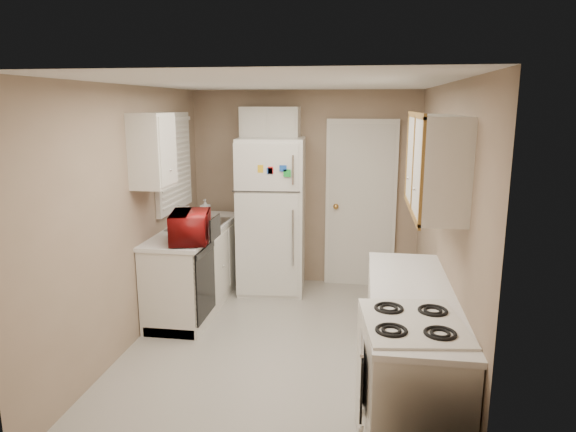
# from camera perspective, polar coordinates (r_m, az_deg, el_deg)

# --- Properties ---
(floor) EXTENTS (3.80, 3.80, 0.00)m
(floor) POSITION_cam_1_polar(r_m,az_deg,el_deg) (4.97, -0.87, -14.32)
(floor) COLOR #BBB7B0
(floor) RESTS_ON ground
(ceiling) EXTENTS (3.80, 3.80, 0.00)m
(ceiling) POSITION_cam_1_polar(r_m,az_deg,el_deg) (4.45, -0.98, 14.54)
(ceiling) COLOR white
(ceiling) RESTS_ON floor
(wall_left) EXTENTS (3.80, 3.80, 0.00)m
(wall_left) POSITION_cam_1_polar(r_m,az_deg,el_deg) (4.98, -17.03, -0.14)
(wall_left) COLOR gray
(wall_left) RESTS_ON floor
(wall_right) EXTENTS (3.80, 3.80, 0.00)m
(wall_right) POSITION_cam_1_polar(r_m,az_deg,el_deg) (4.55, 16.74, -1.25)
(wall_right) COLOR gray
(wall_right) RESTS_ON floor
(wall_back) EXTENTS (2.80, 2.80, 0.00)m
(wall_back) POSITION_cam_1_polar(r_m,az_deg,el_deg) (6.41, 1.84, 3.07)
(wall_back) COLOR gray
(wall_back) RESTS_ON floor
(wall_front) EXTENTS (2.80, 2.80, 0.00)m
(wall_front) POSITION_cam_1_polar(r_m,az_deg,el_deg) (2.78, -7.37, -9.41)
(wall_front) COLOR gray
(wall_front) RESTS_ON floor
(left_counter) EXTENTS (0.60, 1.80, 0.90)m
(left_counter) POSITION_cam_1_polar(r_m,az_deg,el_deg) (5.87, -10.16, -5.54)
(left_counter) COLOR silver
(left_counter) RESTS_ON floor
(dishwasher) EXTENTS (0.03, 0.58, 0.72)m
(dishwasher) POSITION_cam_1_polar(r_m,az_deg,el_deg) (5.23, -9.22, -7.27)
(dishwasher) COLOR black
(dishwasher) RESTS_ON floor
(sink) EXTENTS (0.54, 0.74, 0.16)m
(sink) POSITION_cam_1_polar(r_m,az_deg,el_deg) (5.89, -9.85, -1.30)
(sink) COLOR gray
(sink) RESTS_ON left_counter
(microwave) EXTENTS (0.58, 0.40, 0.35)m
(microwave) POSITION_cam_1_polar(r_m,az_deg,el_deg) (5.12, -10.78, -1.20)
(microwave) COLOR maroon
(microwave) RESTS_ON left_counter
(soap_bottle) EXTENTS (0.11, 0.11, 0.21)m
(soap_bottle) POSITION_cam_1_polar(r_m,az_deg,el_deg) (6.25, -9.18, 0.82)
(soap_bottle) COLOR white
(soap_bottle) RESTS_ON left_counter
(window_blinds) EXTENTS (0.10, 0.98, 1.08)m
(window_blinds) POSITION_cam_1_polar(r_m,az_deg,el_deg) (5.85, -12.54, 5.86)
(window_blinds) COLOR silver
(window_blinds) RESTS_ON wall_left
(upper_cabinet_left) EXTENTS (0.30, 0.45, 0.70)m
(upper_cabinet_left) POSITION_cam_1_polar(r_m,az_deg,el_deg) (5.03, -14.83, 7.03)
(upper_cabinet_left) COLOR silver
(upper_cabinet_left) RESTS_ON wall_left
(refrigerator) EXTENTS (0.81, 0.79, 1.85)m
(refrigerator) POSITION_cam_1_polar(r_m,az_deg,el_deg) (6.16, -1.77, 0.08)
(refrigerator) COLOR silver
(refrigerator) RESTS_ON floor
(cabinet_over_fridge) EXTENTS (0.70, 0.30, 0.40)m
(cabinet_over_fridge) POSITION_cam_1_polar(r_m,az_deg,el_deg) (6.24, -1.98, 10.20)
(cabinet_over_fridge) COLOR silver
(cabinet_over_fridge) RESTS_ON wall_back
(interior_door) EXTENTS (0.86, 0.06, 2.08)m
(interior_door) POSITION_cam_1_polar(r_m,az_deg,el_deg) (6.36, 8.06, 1.23)
(interior_door) COLOR silver
(interior_door) RESTS_ON floor
(right_counter) EXTENTS (0.60, 2.00, 0.90)m
(right_counter) POSITION_cam_1_polar(r_m,az_deg,el_deg) (4.02, 13.33, -14.29)
(right_counter) COLOR silver
(right_counter) RESTS_ON floor
(stove) EXTENTS (0.68, 0.80, 0.89)m
(stove) POSITION_cam_1_polar(r_m,az_deg,el_deg) (3.54, 13.32, -18.22)
(stove) COLOR silver
(stove) RESTS_ON floor
(upper_cabinet_right) EXTENTS (0.30, 1.20, 0.70)m
(upper_cabinet_right) POSITION_cam_1_polar(r_m,az_deg,el_deg) (3.94, 16.12, 5.62)
(upper_cabinet_right) COLOR silver
(upper_cabinet_right) RESTS_ON wall_right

